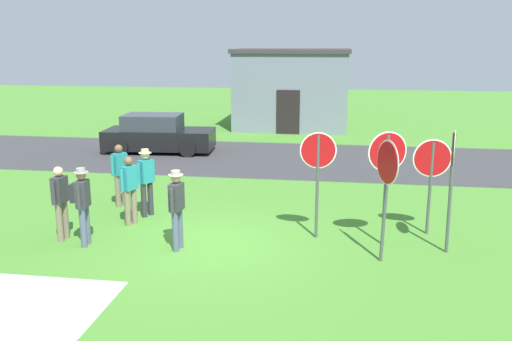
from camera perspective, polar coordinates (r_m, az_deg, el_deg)
name	(u,v)px	position (r m, az deg, el deg)	size (l,w,h in m)	color
ground_plane	(207,246)	(11.95, -5.15, -7.93)	(80.00, 80.00, 0.00)	#47842D
street_asphalt	(264,158)	(20.64, 0.88, 1.32)	(60.00, 6.40, 0.01)	#38383A
concrete_path	(11,306)	(10.26, -24.38, -12.91)	(3.20, 2.40, 0.01)	#ADAAA3
building_background	(292,89)	(27.90, 3.83, 8.60)	(5.75, 4.35, 3.97)	slate
parked_car_on_street	(158,135)	(22.09, -10.30, 3.72)	(4.41, 2.24, 1.51)	black
stop_sign_tallest	(318,166)	(12.02, 6.53, 0.49)	(0.81, 0.08, 2.42)	#474C4C
stop_sign_leaning_left	(387,167)	(11.83, 13.60, 0.36)	(0.82, 0.31, 2.51)	#474C4C
stop_sign_rear_right	(386,178)	(10.92, 13.58, -0.79)	(0.37, 0.84, 2.50)	#474C4C
stop_sign_low_front	(432,169)	(12.83, 18.00, 0.12)	(0.87, 0.09, 2.23)	#474C4C
stop_sign_rear_left	(452,171)	(11.76, 19.95, -0.05)	(0.16, 0.69, 2.62)	#474C4C
person_near_signs	(146,178)	(13.90, -11.49, -0.83)	(0.37, 0.51, 1.74)	#2D2D33
person_in_blue	(177,205)	(11.54, -8.35, -3.65)	(0.31, 0.57, 1.74)	#4C5670
person_with_sunhat	(61,199)	(12.73, -19.89, -2.85)	(0.25, 0.57, 1.69)	#7A6B56
person_in_dark_shirt	(82,201)	(12.22, -17.84, -3.07)	(0.41, 0.57, 1.74)	#4C5670
person_holding_notes	(120,172)	(14.90, -14.14, -0.14)	(0.35, 0.52, 1.69)	#7A6B56
person_in_teal	(130,187)	(13.33, -13.17, -1.67)	(0.34, 0.53, 1.69)	#7A6B56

